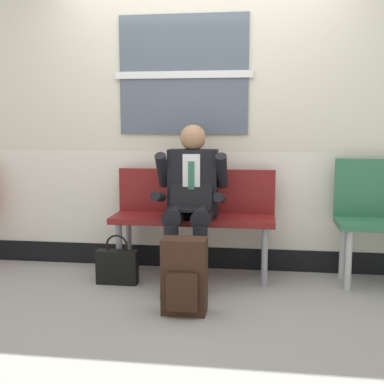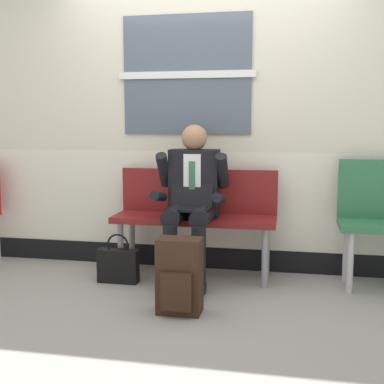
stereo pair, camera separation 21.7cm
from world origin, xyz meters
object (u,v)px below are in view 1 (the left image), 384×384
Objects in this scene: person_seated at (191,199)px; bench_with_person at (194,211)px; backpack at (184,277)px; handbag at (117,266)px.

bench_with_person is at bearing 90.00° from person_seated.
bench_with_person is 0.92m from backpack.
person_seated is 0.80m from backpack.
bench_with_person reaches higher than handbag.
bench_with_person is 1.05× the size of person_seated.
person_seated is at bearing -90.00° from bench_with_person.
handbag is at bearing -151.00° from bench_with_person.
backpack is at bearing -85.54° from person_seated.
person_seated is (0.00, -0.20, 0.13)m from bench_with_person.
backpack is at bearing -40.98° from handbag.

